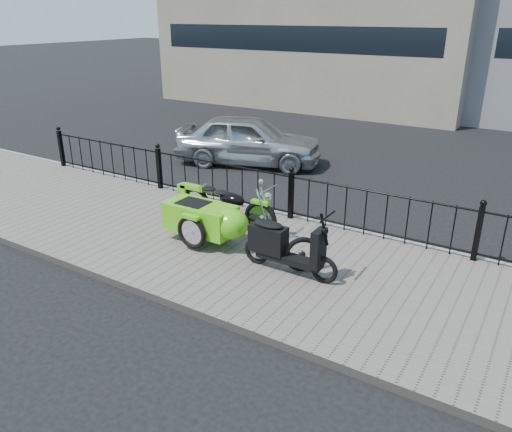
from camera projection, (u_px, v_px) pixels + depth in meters
The scene contains 8 objects.
ground at pixel (257, 247), 9.15m from camera, with size 120.00×120.00×0.00m, color black.
sidewalk at pixel (241, 254), 8.73m from camera, with size 30.00×3.80×0.12m, color #6E665D.
curb at pixel (294, 218), 10.26m from camera, with size 30.00×0.10×0.12m, color gray.
iron_fence at pixel (291, 196), 9.95m from camera, with size 14.11×0.11×1.08m.
motorcycle_sidecar at pixel (213, 217), 8.93m from camera, with size 2.28×1.48×0.98m.
scooter at pixel (283, 246), 7.89m from camera, with size 1.67×0.49×1.13m.
spare_tire at pixel (302, 254), 7.94m from camera, with size 0.59×0.59×0.08m, color black.
sedan_car at pixel (249, 140), 13.91m from camera, with size 1.63×4.05×1.38m, color #B8BBC0.
Camera 1 is at (4.37, -7.00, 3.98)m, focal length 35.00 mm.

